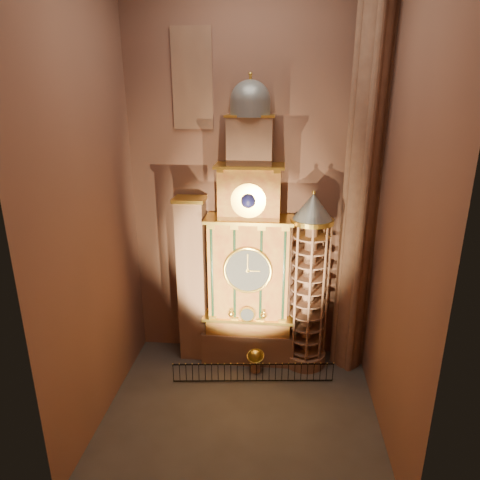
# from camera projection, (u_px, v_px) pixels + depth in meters

# --- Properties ---
(floor) EXTENTS (14.00, 14.00, 0.00)m
(floor) POSITION_uv_depth(u_px,v_px,m) (241.00, 411.00, 22.37)
(floor) COLOR #383330
(floor) RESTS_ON ground
(wall_back) EXTENTS (22.00, 0.00, 22.00)m
(wall_back) POSITION_uv_depth(u_px,v_px,m) (251.00, 181.00, 24.50)
(wall_back) COLOR #8A5D4A
(wall_back) RESTS_ON floor
(wall_left) EXTENTS (0.00, 22.00, 22.00)m
(wall_left) POSITION_uv_depth(u_px,v_px,m) (89.00, 203.00, 19.47)
(wall_left) COLOR #8A5D4A
(wall_left) RESTS_ON floor
(wall_right) EXTENTS (0.00, 22.00, 22.00)m
(wall_right) POSITION_uv_depth(u_px,v_px,m) (405.00, 211.00, 18.21)
(wall_right) COLOR #8A5D4A
(wall_right) RESTS_ON floor
(astronomical_clock) EXTENTS (5.60, 2.41, 16.70)m
(astronomical_clock) POSITION_uv_depth(u_px,v_px,m) (249.00, 258.00, 24.91)
(astronomical_clock) COLOR #8C634C
(astronomical_clock) RESTS_ON floor
(portrait_tower) EXTENTS (1.80, 1.60, 10.20)m
(portrait_tower) POSITION_uv_depth(u_px,v_px,m) (193.00, 280.00, 25.72)
(portrait_tower) COLOR #8C634C
(portrait_tower) RESTS_ON floor
(stair_turret) EXTENTS (2.50, 2.50, 10.80)m
(stair_turret) POSITION_uv_depth(u_px,v_px,m) (309.00, 284.00, 24.80)
(stair_turret) COLOR #8C634C
(stair_turret) RESTS_ON floor
(gothic_pier) EXTENTS (2.04, 2.04, 22.00)m
(gothic_pier) POSITION_uv_depth(u_px,v_px,m) (362.00, 187.00, 23.01)
(gothic_pier) COLOR #8C634C
(gothic_pier) RESTS_ON floor
(stained_glass_window) EXTENTS (2.20, 0.14, 5.20)m
(stained_glass_window) POSITION_uv_depth(u_px,v_px,m) (192.00, 79.00, 22.94)
(stained_glass_window) COLOR navy
(stained_glass_window) RESTS_ON wall_back
(celestial_globe) EXTENTS (1.19, 1.14, 1.50)m
(celestial_globe) POSITION_uv_depth(u_px,v_px,m) (255.00, 358.00, 25.30)
(celestial_globe) COLOR #8C634C
(celestial_globe) RESTS_ON floor
(iron_railing) EXTENTS (9.09, 0.99, 1.17)m
(iron_railing) POSITION_uv_depth(u_px,v_px,m) (253.00, 373.00, 24.41)
(iron_railing) COLOR black
(iron_railing) RESTS_ON floor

